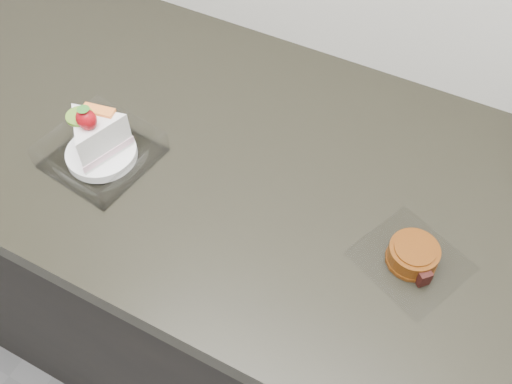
% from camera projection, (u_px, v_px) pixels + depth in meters
% --- Properties ---
extents(counter, '(2.04, 0.64, 0.90)m').
position_uv_depth(counter, '(278.00, 302.00, 1.27)').
color(counter, black).
rests_on(counter, ground).
extents(cake_tray, '(0.18, 0.18, 0.12)m').
position_uv_depth(cake_tray, '(99.00, 145.00, 0.91)').
color(cake_tray, white).
rests_on(cake_tray, counter).
extents(mooncake_wrap, '(0.19, 0.18, 0.03)m').
position_uv_depth(mooncake_wrap, '(413.00, 256.00, 0.81)').
color(mooncake_wrap, white).
rests_on(mooncake_wrap, counter).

